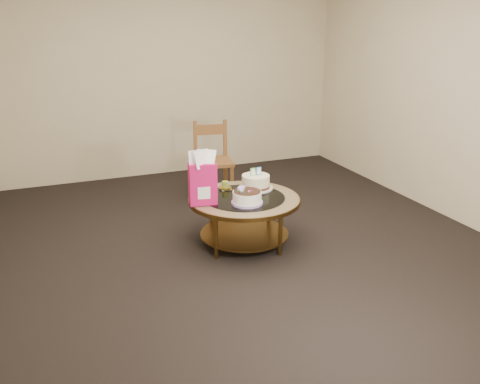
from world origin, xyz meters
name	(u,v)px	position (x,y,z in m)	size (l,w,h in m)	color
ground	(244,243)	(0.00, 0.00, 0.00)	(5.00, 5.00, 0.00)	black
room_walls	(245,76)	(0.00, 0.00, 1.54)	(4.52, 5.02, 2.61)	beige
coffee_table	(244,205)	(0.00, 0.00, 0.38)	(1.02, 1.02, 0.46)	brown
decorated_cake	(247,198)	(-0.04, -0.17, 0.51)	(0.28, 0.28, 0.16)	#B094D2
cream_cake	(256,182)	(0.19, 0.18, 0.52)	(0.33, 0.33, 0.21)	silver
gift_bag	(203,178)	(-0.40, -0.02, 0.69)	(0.26, 0.20, 0.48)	#CA1361
pillar_candle	(225,186)	(-0.08, 0.27, 0.49)	(0.12, 0.12, 0.09)	#F1C463
dining_chair	(213,160)	(0.16, 1.33, 0.44)	(0.46, 0.46, 0.88)	brown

